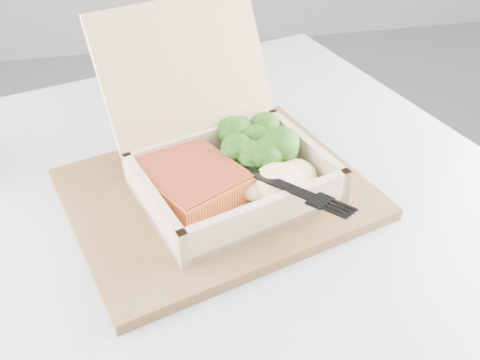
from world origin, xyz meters
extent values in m
cube|color=#999BA2|center=(0.00, -0.10, 0.70)|extent=(0.93, 0.93, 0.03)
cube|color=brown|center=(0.02, -0.09, 0.72)|extent=(0.39, 0.35, 0.01)
cube|color=tan|center=(0.04, -0.10, 0.73)|extent=(0.24, 0.21, 0.01)
cube|color=tan|center=(-0.06, -0.13, 0.75)|extent=(0.06, 0.15, 0.04)
cube|color=tan|center=(0.13, -0.07, 0.75)|extent=(0.06, 0.15, 0.04)
cube|color=tan|center=(0.06, -0.18, 0.75)|extent=(0.20, 0.07, 0.04)
cube|color=tan|center=(0.01, -0.03, 0.75)|extent=(0.20, 0.07, 0.04)
cube|color=tan|center=(0.00, 0.01, 0.84)|extent=(0.22, 0.14, 0.15)
cube|color=orange|center=(-0.01, -0.09, 0.75)|extent=(0.14, 0.16, 0.03)
ellipsoid|color=beige|center=(0.08, -0.13, 0.75)|extent=(0.10, 0.08, 0.03)
cube|color=black|center=(0.04, -0.09, 0.77)|extent=(0.07, 0.11, 0.02)
cube|color=black|center=(0.08, -0.16, 0.77)|extent=(0.05, 0.05, 0.01)
cube|color=white|center=(0.01, 0.09, 0.71)|extent=(0.09, 0.14, 0.00)
camera|label=1|loc=(-0.05, -0.58, 1.12)|focal=40.00mm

